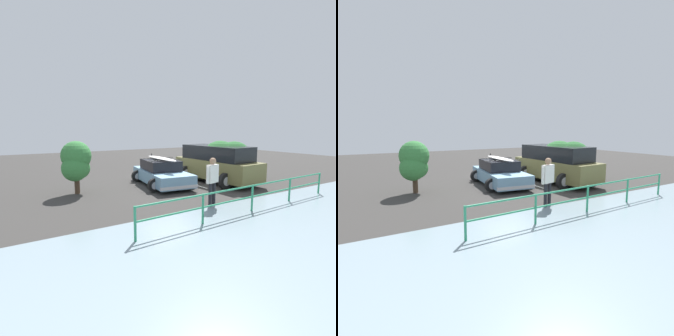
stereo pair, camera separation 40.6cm
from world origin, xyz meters
The scene contains 8 objects.
ground_plane centered at (0.00, 0.00, -0.01)m, with size 44.00×44.00×0.02m, color #383533.
parking_stripe centered at (-1.06, -0.05, 0.00)m, with size 3.67×0.12×0.00m, color silver.
sedan_car centered at (0.38, -0.09, 0.61)m, with size 2.75×4.34×1.55m.
suv_car centered at (-2.51, 0.78, 1.00)m, with size 2.79×5.15×1.95m.
person_bystander centered at (0.64, 4.07, 1.08)m, with size 0.68×0.33×1.80m.
railing_fence centered at (-0.15, 5.26, 0.63)m, with size 9.08×0.42×0.92m.
bush_near_left centered at (4.48, -0.38, 1.45)m, with size 1.32×1.39×2.32m.
bush_near_right centered at (-3.46, 0.54, 1.06)m, with size 3.35×3.39×2.31m.
Camera 1 is at (6.95, 11.24, 2.83)m, focal length 28.00 mm.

